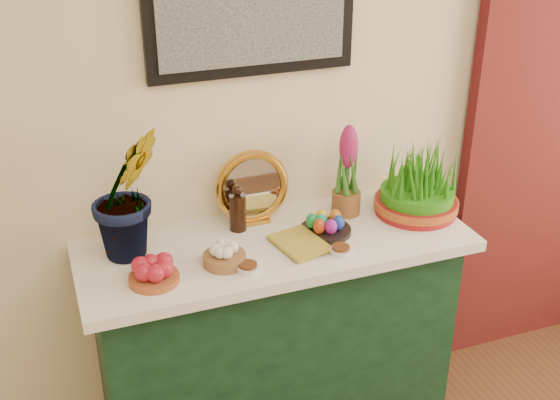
{
  "coord_description": "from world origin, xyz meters",
  "views": [
    {
      "loc": [
        -0.85,
        -0.04,
        2.13
      ],
      "look_at": [
        -0.11,
        1.95,
        1.07
      ],
      "focal_mm": 45.0,
      "sensor_mm": 36.0,
      "label": 1
    }
  ],
  "objects_px": {
    "sideboard": "(276,344)",
    "wheatgrass_sabzeh": "(418,185)",
    "book": "(281,249)",
    "hyacinth_green": "(126,173)",
    "mirror": "(252,188)"
  },
  "relations": [
    {
      "from": "sideboard",
      "to": "hyacinth_green",
      "type": "distance_m",
      "value": 0.91
    },
    {
      "from": "book",
      "to": "wheatgrass_sabzeh",
      "type": "xyz_separation_m",
      "value": [
        0.59,
        0.1,
        0.1
      ]
    },
    {
      "from": "hyacinth_green",
      "to": "sideboard",
      "type": "bearing_deg",
      "value": -26.29
    },
    {
      "from": "sideboard",
      "to": "hyacinth_green",
      "type": "height_order",
      "value": "hyacinth_green"
    },
    {
      "from": "hyacinth_green",
      "to": "book",
      "type": "xyz_separation_m",
      "value": [
        0.48,
        -0.17,
        -0.29
      ]
    },
    {
      "from": "hyacinth_green",
      "to": "wheatgrass_sabzeh",
      "type": "height_order",
      "value": "hyacinth_green"
    },
    {
      "from": "sideboard",
      "to": "book",
      "type": "distance_m",
      "value": 0.49
    },
    {
      "from": "mirror",
      "to": "wheatgrass_sabzeh",
      "type": "height_order",
      "value": "mirror"
    },
    {
      "from": "sideboard",
      "to": "wheatgrass_sabzeh",
      "type": "xyz_separation_m",
      "value": [
        0.57,
        0.01,
        0.58
      ]
    },
    {
      "from": "hyacinth_green",
      "to": "wheatgrass_sabzeh",
      "type": "xyz_separation_m",
      "value": [
        1.06,
        -0.07,
        -0.19
      ]
    },
    {
      "from": "wheatgrass_sabzeh",
      "to": "hyacinth_green",
      "type": "bearing_deg",
      "value": 176.24
    },
    {
      "from": "sideboard",
      "to": "wheatgrass_sabzeh",
      "type": "distance_m",
      "value": 0.82
    },
    {
      "from": "hyacinth_green",
      "to": "wheatgrass_sabzeh",
      "type": "bearing_deg",
      "value": -20.72
    },
    {
      "from": "book",
      "to": "hyacinth_green",
      "type": "bearing_deg",
      "value": 148.63
    },
    {
      "from": "sideboard",
      "to": "wheatgrass_sabzeh",
      "type": "height_order",
      "value": "wheatgrass_sabzeh"
    }
  ]
}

